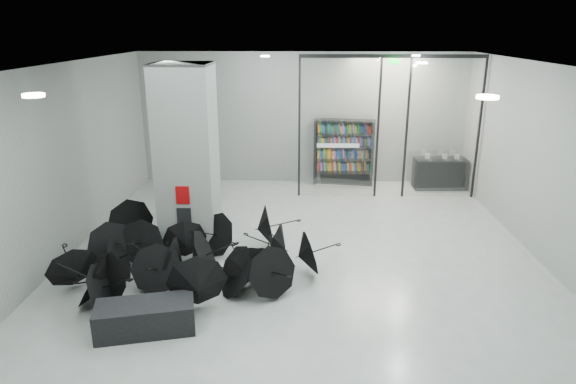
{
  "coord_description": "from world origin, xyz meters",
  "views": [
    {
      "loc": [
        0.0,
        -8.62,
        4.7
      ],
      "look_at": [
        -0.3,
        1.5,
        1.4
      ],
      "focal_mm": 31.71,
      "sensor_mm": 36.0,
      "label": 1
    }
  ],
  "objects_px": {
    "shop_counter": "(440,174)",
    "bookshelf": "(344,152)",
    "umbrella_cluster": "(185,265)",
    "column": "(187,158)",
    "bench": "(145,317)"
  },
  "relations": [
    {
      "from": "shop_counter",
      "to": "bookshelf",
      "type": "bearing_deg",
      "value": 169.43
    },
    {
      "from": "umbrella_cluster",
      "to": "bookshelf",
      "type": "bearing_deg",
      "value": 61.42
    },
    {
      "from": "shop_counter",
      "to": "umbrella_cluster",
      "type": "bearing_deg",
      "value": -138.58
    },
    {
      "from": "column",
      "to": "umbrella_cluster",
      "type": "distance_m",
      "value": 2.45
    },
    {
      "from": "bench",
      "to": "umbrella_cluster",
      "type": "xyz_separation_m",
      "value": [
        0.25,
        1.8,
        0.05
      ]
    },
    {
      "from": "column",
      "to": "umbrella_cluster",
      "type": "relative_size",
      "value": 0.74
    },
    {
      "from": "umbrella_cluster",
      "to": "shop_counter",
      "type": "bearing_deg",
      "value": 43.37
    },
    {
      "from": "shop_counter",
      "to": "umbrella_cluster",
      "type": "relative_size",
      "value": 0.29
    },
    {
      "from": "bookshelf",
      "to": "umbrella_cluster",
      "type": "distance_m",
      "value": 7.43
    },
    {
      "from": "bookshelf",
      "to": "umbrella_cluster",
      "type": "xyz_separation_m",
      "value": [
        -3.54,
        -6.5,
        -0.71
      ]
    },
    {
      "from": "bookshelf",
      "to": "shop_counter",
      "type": "height_order",
      "value": "bookshelf"
    },
    {
      "from": "bench",
      "to": "umbrella_cluster",
      "type": "relative_size",
      "value": 0.29
    },
    {
      "from": "column",
      "to": "shop_counter",
      "type": "relative_size",
      "value": 2.59
    },
    {
      "from": "bench",
      "to": "shop_counter",
      "type": "bearing_deg",
      "value": 36.33
    },
    {
      "from": "bookshelf",
      "to": "shop_counter",
      "type": "xyz_separation_m",
      "value": [
        2.88,
        -0.44,
        -0.54
      ]
    }
  ]
}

